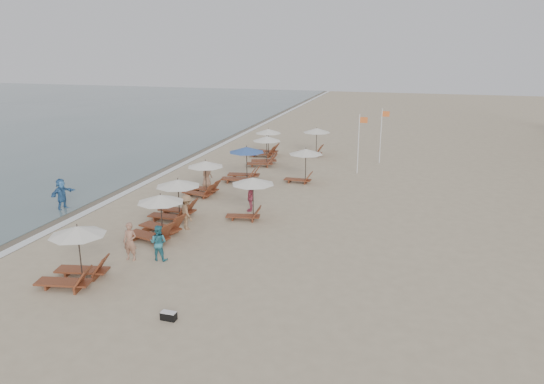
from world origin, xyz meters
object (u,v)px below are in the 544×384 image
(lounger_station_4, at_px, (243,165))
(beachgoer_near, at_px, (130,241))
(beachgoer_far_a, at_px, (250,198))
(inland_station_0, at_px, (250,192))
(lounger_station_1, at_px, (156,218))
(beachgoer_mid_a, at_px, (158,243))
(waterline_walker, at_px, (62,194))
(lounger_station_0, at_px, (74,257))
(lounger_station_2, at_px, (174,199))
(beachgoer_far_b, at_px, (207,174))
(inland_station_1, at_px, (303,160))
(beachgoer_mid_b, at_px, (187,212))
(duffel_bag, at_px, (169,316))
(lounger_station_3, at_px, (203,178))
(inland_station_2, at_px, (313,140))
(lounger_station_5, at_px, (264,151))
(lounger_station_6, at_px, (265,143))
(flag_pole_near, at_px, (359,141))

(lounger_station_4, xyz_separation_m, beachgoer_near, (-0.30, -13.69, -0.27))
(lounger_station_4, distance_m, beachgoer_far_a, 6.50)
(inland_station_0, distance_m, beachgoer_far_a, 1.58)
(lounger_station_1, distance_m, beachgoer_far_a, 5.86)
(beachgoer_mid_a, xyz_separation_m, waterline_walker, (-8.41, 4.87, 0.10))
(lounger_station_0, relative_size, lounger_station_2, 0.99)
(lounger_station_1, xyz_separation_m, beachgoer_far_b, (-1.19, 8.93, -0.11))
(lounger_station_2, distance_m, inland_station_1, 10.16)
(lounger_station_4, height_order, beachgoer_mid_b, lounger_station_4)
(waterline_walker, bearing_deg, duffel_bag, -118.86)
(lounger_station_3, height_order, inland_station_2, inland_station_2)
(lounger_station_4, distance_m, lounger_station_5, 4.78)
(lounger_station_3, bearing_deg, beachgoer_mid_b, -74.34)
(lounger_station_6, distance_m, beachgoer_mid_a, 21.60)
(inland_station_0, bearing_deg, lounger_station_0, -114.38)
(beachgoer_mid_a, bearing_deg, beachgoer_far_a, -104.32)
(lounger_station_3, xyz_separation_m, beachgoer_mid_a, (2.06, -9.54, -0.32))
(lounger_station_2, height_order, lounger_station_3, lounger_station_3)
(lounger_station_3, distance_m, beachgoer_far_b, 1.82)
(lounger_station_5, relative_size, beachgoer_mid_a, 1.64)
(lounger_station_1, height_order, inland_station_1, inland_station_1)
(beachgoer_mid_a, xyz_separation_m, duffel_bag, (2.65, -4.42, -0.62))
(beachgoer_mid_b, bearing_deg, flag_pole_near, -67.86)
(lounger_station_4, relative_size, lounger_station_6, 1.09)
(duffel_bag, bearing_deg, inland_station_0, 93.34)
(lounger_station_6, height_order, waterline_walker, lounger_station_6)
(inland_station_1, bearing_deg, waterline_walker, -141.25)
(lounger_station_6, relative_size, beachgoer_far_b, 1.51)
(lounger_station_1, distance_m, flag_pole_near, 17.07)
(lounger_station_1, bearing_deg, beachgoer_mid_a, -60.12)
(flag_pole_near, bearing_deg, inland_station_1, -132.10)
(lounger_station_2, distance_m, beachgoer_far_b, 6.19)
(lounger_station_5, height_order, beachgoer_far_b, lounger_station_5)
(beachgoer_mid_b, xyz_separation_m, beachgoer_far_a, (2.10, 3.57, -0.13))
(duffel_bag, bearing_deg, beachgoer_mid_b, 110.72)
(inland_station_2, height_order, flag_pole_near, flag_pole_near)
(inland_station_0, relative_size, flag_pole_near, 0.61)
(flag_pole_near, bearing_deg, duffel_bag, -99.24)
(inland_station_0, xyz_separation_m, beachgoer_mid_b, (-2.50, -2.24, -0.61))
(lounger_station_2, bearing_deg, lounger_station_0, -91.66)
(lounger_station_5, xyz_separation_m, duffel_bag, (3.49, -22.57, -0.92))
(lounger_station_1, relative_size, lounger_station_4, 0.99)
(lounger_station_4, bearing_deg, inland_station_2, 73.02)
(lounger_station_0, xyz_separation_m, lounger_station_2, (0.23, 8.00, -0.00))
(inland_station_0, bearing_deg, beachgoer_mid_b, -138.20)
(lounger_station_3, xyz_separation_m, flag_pole_near, (8.30, 8.04, 1.23))
(lounger_station_3, bearing_deg, beachgoer_mid_a, -77.79)
(lounger_station_3, bearing_deg, beachgoer_far_b, 105.32)
(duffel_bag, bearing_deg, lounger_station_3, 108.67)
(lounger_station_0, bearing_deg, lounger_station_2, 88.34)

